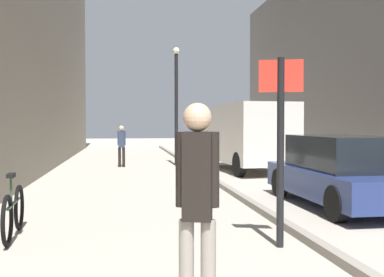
% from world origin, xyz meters
% --- Properties ---
extents(ground_plane, '(80.00, 80.00, 0.00)m').
position_xyz_m(ground_plane, '(0.00, 12.00, 0.00)').
color(ground_plane, '#A8A093').
extents(kerb_strip, '(0.16, 40.00, 0.12)m').
position_xyz_m(kerb_strip, '(1.58, 12.00, 0.06)').
color(kerb_strip, gray).
rests_on(kerb_strip, ground_plane).
extents(pedestrian_main_foreground, '(0.36, 0.26, 1.88)m').
position_xyz_m(pedestrian_main_foreground, '(-0.40, 2.68, 1.08)').
color(pedestrian_main_foreground, gray).
rests_on(pedestrian_main_foreground, ground_plane).
extents(pedestrian_mid_block, '(0.32, 0.22, 1.62)m').
position_xyz_m(pedestrian_mid_block, '(-1.09, 17.10, 0.94)').
color(pedestrian_mid_block, black).
rests_on(pedestrian_mid_block, ground_plane).
extents(delivery_van, '(2.33, 5.13, 2.38)m').
position_xyz_m(delivery_van, '(3.37, 14.85, 1.28)').
color(delivery_van, silver).
rests_on(delivery_van, ground_plane).
extents(parked_car, '(1.87, 4.21, 1.45)m').
position_xyz_m(parked_car, '(3.42, 7.73, 0.71)').
color(parked_car, navy).
rests_on(parked_car, ground_plane).
extents(street_sign_post, '(0.58, 0.21, 2.60)m').
position_xyz_m(street_sign_post, '(1.11, 4.91, 1.55)').
color(street_sign_post, black).
rests_on(street_sign_post, ground_plane).
extents(lamp_post, '(0.28, 0.28, 4.76)m').
position_xyz_m(lamp_post, '(1.10, 17.46, 2.72)').
color(lamp_post, black).
rests_on(lamp_post, ground_plane).
extents(bicycle_leaning, '(0.17, 1.77, 0.98)m').
position_xyz_m(bicycle_leaning, '(-2.64, 6.00, 0.38)').
color(bicycle_leaning, black).
rests_on(bicycle_leaning, ground_plane).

